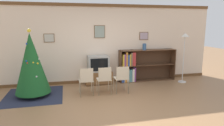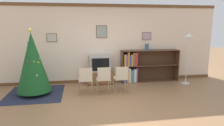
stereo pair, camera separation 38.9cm
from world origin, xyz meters
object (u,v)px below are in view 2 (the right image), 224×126
christmas_tree (33,62)px  bookshelf (139,67)px  standing_lamp (188,45)px  vase (147,47)px  folding_chair_left (86,79)px  folding_chair_right (121,78)px  television (100,63)px  folding_chair_center (104,78)px  tv_console (100,77)px

christmas_tree → bookshelf: 3.52m
bookshelf → standing_lamp: bearing=-18.2°
vase → christmas_tree: bearing=-168.5°
folding_chair_left → bookshelf: 2.23m
bookshelf → vase: bearing=-12.4°
christmas_tree → vase: christmas_tree is taller
folding_chair_right → standing_lamp: bearing=14.4°
folding_chair_left → standing_lamp: bearing=10.2°
folding_chair_right → standing_lamp: 2.63m
vase → standing_lamp: size_ratio=0.13×
vase → standing_lamp: 1.37m
television → folding_chair_left: size_ratio=0.86×
folding_chair_left → bookshelf: (1.92, 1.12, 0.07)m
christmas_tree → television: (2.00, 0.74, -0.23)m
television → standing_lamp: 3.03m
bookshelf → standing_lamp: (1.53, -0.50, 0.79)m
folding_chair_center → standing_lamp: size_ratio=0.47×
christmas_tree → standing_lamp: bearing=3.4°
tv_console → vase: vase is taller
tv_console → folding_chair_left: size_ratio=1.12×
folding_chair_right → vase: size_ratio=3.59×
folding_chair_left → folding_chair_center: 0.52m
folding_chair_center → bookshelf: size_ratio=0.40×
tv_console → bookshelf: (1.40, 0.05, 0.31)m
tv_console → folding_chair_right: size_ratio=1.12×
folding_chair_right → vase: bearing=43.5°
television → bookshelf: bookshelf is taller
folding_chair_center → folding_chair_right: bearing=0.0°
christmas_tree → folding_chair_center: (2.00, -0.32, -0.47)m
christmas_tree → folding_chair_right: (2.52, -0.32, -0.47)m
television → vase: 1.73m
television → folding_chair_center: 1.10m
television → folding_chair_left: 1.21m
television → folding_chair_right: bearing=-63.9°
tv_console → vase: bearing=-0.1°
television → standing_lamp: size_ratio=0.41×
tv_console → standing_lamp: (2.94, -0.45, 1.10)m
folding_chair_right → folding_chair_center: bearing=180.0°
folding_chair_center → folding_chair_right: 0.52m
christmas_tree → folding_chair_left: (1.48, -0.32, -0.47)m
folding_chair_left → folding_chair_center: size_ratio=1.00×
folding_chair_left → folding_chair_center: same height
bookshelf → vase: size_ratio=9.06×
tv_console → folding_chair_center: size_ratio=1.12×
christmas_tree → bookshelf: bearing=13.2°
tv_console → bookshelf: size_ratio=0.44×
christmas_tree → tv_console: size_ratio=2.07×
television → bookshelf: bearing=2.3°
folding_chair_left → standing_lamp: size_ratio=0.47×
christmas_tree → folding_chair_right: christmas_tree is taller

